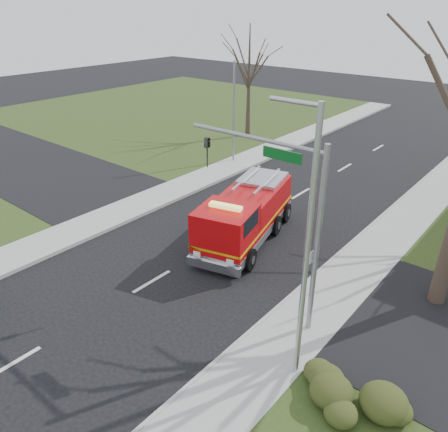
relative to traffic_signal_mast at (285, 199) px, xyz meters
The scene contains 9 objects.
ground 7.18m from the traffic_signal_mast, 163.94° to the right, with size 120.00×120.00×0.00m, color black.
sidewalk_right 4.97m from the traffic_signal_mast, 56.58° to the right, with size 2.40×80.00×0.15m, color #979792.
sidewalk_left 12.41m from the traffic_signal_mast, behind, with size 2.40×80.00×0.15m, color #979792.
hedge_corner 6.14m from the traffic_signal_mast, 33.41° to the right, with size 2.80×2.00×0.90m, color #2C3212.
bare_tree_left 23.97m from the traffic_signal_mast, 129.43° to the left, with size 4.50×4.50×9.00m.
traffic_signal_mast is the anchor object (origin of this frame).
streetlight_pole 2.78m from the traffic_signal_mast, 46.02° to the right, with size 1.48×0.16×8.40m.
utility_pole_far 17.38m from the traffic_signal_mast, 133.85° to the left, with size 0.14×0.14×7.00m, color gray.
fire_engine 6.71m from the traffic_signal_mast, 139.34° to the left, with size 4.14×7.38×2.82m.
Camera 1 is at (11.90, -9.69, 10.43)m, focal length 35.00 mm.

